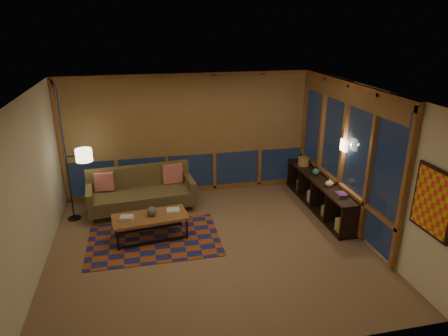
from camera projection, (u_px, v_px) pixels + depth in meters
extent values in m
cube|color=#927754|center=(211.00, 246.00, 7.02)|extent=(5.50, 5.00, 0.01)
cube|color=white|center=(209.00, 93.00, 6.07)|extent=(5.50, 5.00, 0.01)
cube|color=beige|center=(189.00, 135.00, 8.83)|extent=(5.50, 0.01, 2.70)
cube|color=beige|center=(252.00, 259.00, 4.26)|extent=(5.50, 0.01, 2.70)
cube|color=beige|center=(30.00, 189.00, 6.00)|extent=(0.01, 5.00, 2.70)
cube|color=beige|center=(362.00, 163.00, 7.09)|extent=(0.01, 5.00, 2.70)
cube|color=brown|center=(154.00, 240.00, 7.21)|extent=(2.34, 1.57, 0.01)
sphere|color=black|center=(152.00, 211.00, 7.13)|extent=(0.23, 0.23, 0.18)
cylinder|color=tan|center=(304.00, 162.00, 8.94)|extent=(0.30, 0.30, 0.18)
sphere|color=#226963|center=(316.00, 172.00, 8.40)|extent=(0.18, 0.18, 0.15)
imported|color=tan|center=(330.00, 183.00, 7.81)|extent=(0.18, 0.18, 0.17)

